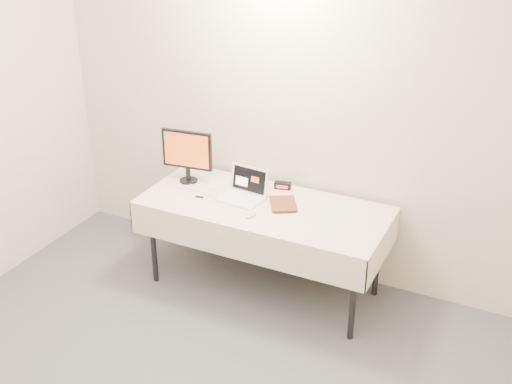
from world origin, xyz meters
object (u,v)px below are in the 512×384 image
at_px(laptop, 244,191).
at_px(monitor, 187,152).
at_px(table, 264,212).
at_px(book, 271,191).

height_order(laptop, monitor, monitor).
relative_size(table, laptop, 5.38).
xyz_separation_m(laptop, book, (0.24, -0.04, 0.07)).
bearing_deg(table, laptop, 167.48).
relative_size(laptop, monitor, 0.81).
distance_m(laptop, monitor, 0.58).
relative_size(monitor, book, 1.70).
height_order(table, monitor, monitor).
bearing_deg(book, monitor, 142.69).
distance_m(table, monitor, 0.79).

